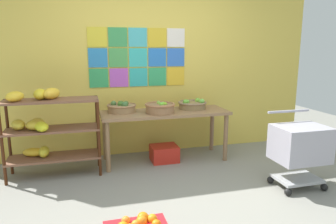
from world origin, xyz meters
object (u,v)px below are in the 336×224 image
object	(u,v)px
fruit_basket_right	(160,108)
fruit_basket_centre	(192,104)
fruit_basket_back_left	(122,107)
produce_crate_under_table	(164,153)
banana_shelf_unit	(44,124)
shopping_cart	(300,146)
display_table	(165,117)

from	to	relation	value
fruit_basket_right	fruit_basket_centre	bearing A→B (deg)	17.53
fruit_basket_back_left	produce_crate_under_table	bearing A→B (deg)	-15.60
banana_shelf_unit	shopping_cart	xyz separation A→B (m)	(2.75, -1.08, -0.17)
banana_shelf_unit	fruit_basket_centre	size ratio (longest dim) A/B	2.71
fruit_basket_centre	fruit_basket_back_left	bearing A→B (deg)	178.06
fruit_basket_back_left	display_table	bearing A→B (deg)	-10.91
display_table	fruit_basket_centre	world-z (taller)	fruit_basket_centre
fruit_basket_right	fruit_basket_back_left	xyz separation A→B (m)	(-0.49, 0.20, -0.01)
display_table	shopping_cart	world-z (taller)	shopping_cart
fruit_basket_back_left	shopping_cart	xyz separation A→B (m)	(1.79, -1.35, -0.28)
fruit_basket_back_left	shopping_cart	world-z (taller)	fruit_basket_back_left
banana_shelf_unit	display_table	bearing A→B (deg)	5.83
display_table	shopping_cart	distance (m)	1.74
display_table	fruit_basket_back_left	size ratio (longest dim) A/B	4.41
banana_shelf_unit	fruit_basket_right	world-z (taller)	banana_shelf_unit
fruit_basket_back_left	shopping_cart	distance (m)	2.26
banana_shelf_unit	fruit_basket_right	size ratio (longest dim) A/B	2.72
banana_shelf_unit	fruit_basket_right	xyz separation A→B (m)	(1.44, 0.07, 0.11)
display_table	produce_crate_under_table	xyz separation A→B (m)	(-0.02, -0.04, -0.50)
produce_crate_under_table	fruit_basket_centre	bearing A→B (deg)	15.10
display_table	fruit_basket_right	world-z (taller)	fruit_basket_right
banana_shelf_unit	fruit_basket_centre	world-z (taller)	banana_shelf_unit
fruit_basket_back_left	produce_crate_under_table	xyz separation A→B (m)	(0.55, -0.15, -0.65)
display_table	fruit_basket_right	distance (m)	0.20
fruit_basket_right	produce_crate_under_table	world-z (taller)	fruit_basket_right
fruit_basket_centre	produce_crate_under_table	xyz separation A→B (m)	(-0.45, -0.12, -0.65)
fruit_basket_centre	fruit_basket_back_left	xyz separation A→B (m)	(-1.00, 0.03, 0.00)
display_table	fruit_basket_centre	size ratio (longest dim) A/B	4.26
banana_shelf_unit	fruit_basket_back_left	bearing A→B (deg)	15.62
fruit_basket_right	shopping_cart	bearing A→B (deg)	-41.50
fruit_basket_centre	shopping_cart	world-z (taller)	fruit_basket_centre
banana_shelf_unit	fruit_basket_right	distance (m)	1.45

